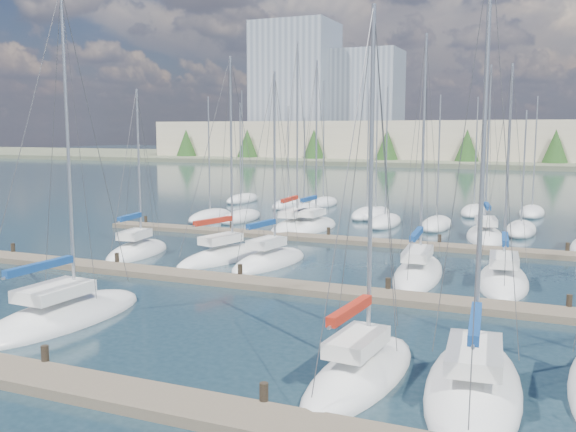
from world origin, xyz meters
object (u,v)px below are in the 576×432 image
at_px(sailboat_d, 361,374).
at_px(sailboat_e, 473,387).
at_px(sailboat_p, 485,236).
at_px(sailboat_j, 270,261).
at_px(sailboat_h, 137,252).
at_px(sailboat_k, 418,273).
at_px(sailboat_c, 63,316).
at_px(sailboat_l, 503,281).
at_px(sailboat_n, 294,227).
at_px(sailboat_i, 225,257).
at_px(sailboat_o, 313,226).

bearing_deg(sailboat_d, sailboat_e, 11.16).
bearing_deg(sailboat_p, sailboat_j, -136.87).
height_order(sailboat_h, sailboat_k, sailboat_k).
bearing_deg(sailboat_j, sailboat_p, 61.13).
distance_m(sailboat_h, sailboat_c, 14.27).
height_order(sailboat_j, sailboat_p, sailboat_p).
xyz_separation_m(sailboat_l, sailboat_k, (-4.38, -0.03, 0.01)).
bearing_deg(sailboat_n, sailboat_c, -92.13).
bearing_deg(sailboat_i, sailboat_k, 15.40).
bearing_deg(sailboat_p, sailboat_i, -144.16).
height_order(sailboat_h, sailboat_e, sailboat_e).
distance_m(sailboat_l, sailboat_d, 15.51).
relative_size(sailboat_n, sailboat_d, 1.24).
height_order(sailboat_l, sailboat_p, sailboat_p).
bearing_deg(sailboat_i, sailboat_e, -26.83).
bearing_deg(sailboat_k, sailboat_p, 77.32).
relative_size(sailboat_j, sailboat_d, 0.96).
bearing_deg(sailboat_d, sailboat_i, 136.09).
bearing_deg(sailboat_o, sailboat_h, -113.48).
distance_m(sailboat_k, sailboat_p, 14.26).
bearing_deg(sailboat_o, sailboat_e, -59.81).
xyz_separation_m(sailboat_e, sailboat_c, (-16.75, 0.90, -0.01)).
distance_m(sailboat_n, sailboat_j, 13.70).
distance_m(sailboat_h, sailboat_o, 15.85).
bearing_deg(sailboat_l, sailboat_k, 175.15).
xyz_separation_m(sailboat_c, sailboat_o, (0.70, 27.49, 0.02)).
xyz_separation_m(sailboat_n, sailboat_h, (-5.16, -13.72, -0.01)).
distance_m(sailboat_n, sailboat_k, 18.03).
relative_size(sailboat_l, sailboat_p, 0.90).
distance_m(sailboat_n, sailboat_l, 21.32).
xyz_separation_m(sailboat_l, sailboat_d, (-3.07, -15.20, 0.01)).
relative_size(sailboat_k, sailboat_o, 0.98).
distance_m(sailboat_j, sailboat_e, 19.83).
bearing_deg(sailboat_c, sailboat_o, 91.33).
xyz_separation_m(sailboat_i, sailboat_o, (0.51, 13.75, -0.00)).
bearing_deg(sailboat_h, sailboat_p, 30.03).
distance_m(sailboat_n, sailboat_c, 26.76).
distance_m(sailboat_e, sailboat_c, 16.77).
height_order(sailboat_j, sailboat_o, sailboat_o).
distance_m(sailboat_k, sailboat_c, 18.35).
bearing_deg(sailboat_k, sailboat_j, 177.03).
bearing_deg(sailboat_c, sailboat_d, -2.70).
xyz_separation_m(sailboat_j, sailboat_d, (10.07, -14.90, 0.00)).
distance_m(sailboat_l, sailboat_o, 20.74).
bearing_deg(sailboat_j, sailboat_c, -95.56).
xyz_separation_m(sailboat_j, sailboat_c, (-3.24, -13.62, -0.01)).
bearing_deg(sailboat_e, sailboat_k, 102.57).
bearing_deg(sailboat_k, sailboat_i, 176.01).
xyz_separation_m(sailboat_n, sailboat_k, (12.64, -12.87, -0.01)).
bearing_deg(sailboat_l, sailboat_p, 94.44).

